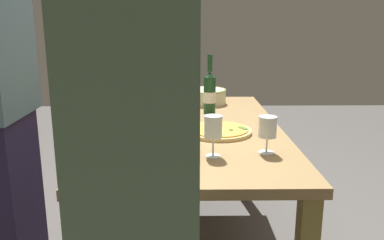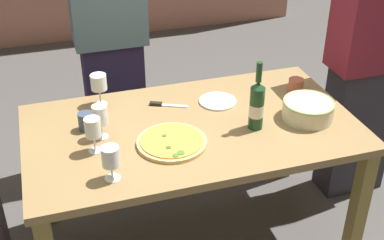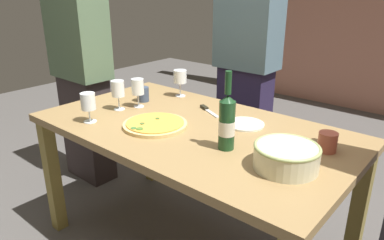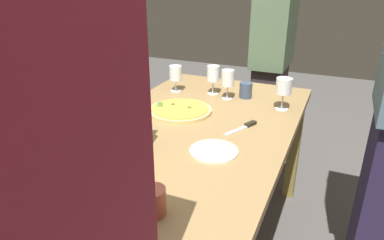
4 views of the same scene
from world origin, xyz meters
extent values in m
cube|color=olive|center=(0.00, 0.00, 0.73)|extent=(1.60, 0.90, 0.04)
cube|color=olive|center=(-0.74, -0.40, 0.35)|extent=(0.07, 0.07, 0.71)
cube|color=olive|center=(-0.74, 0.40, 0.35)|extent=(0.07, 0.07, 0.71)
cube|color=olive|center=(0.74, 0.40, 0.35)|extent=(0.07, 0.07, 0.71)
cube|color=#AC715C|center=(0.00, 3.20, 1.22)|extent=(4.22, 0.16, 2.43)
cylinder|color=#DEBA72|center=(-0.14, -0.13, 0.76)|extent=(0.32, 0.32, 0.02)
cylinder|color=gold|center=(-0.14, -0.13, 0.77)|extent=(0.29, 0.29, 0.01)
cylinder|color=#4E772C|center=(-0.12, -0.24, 0.77)|extent=(0.03, 0.03, 0.00)
cylinder|color=#427433|center=(-0.15, -0.25, 0.77)|extent=(0.03, 0.03, 0.00)
cylinder|color=#47622A|center=(-0.17, -0.18, 0.77)|extent=(0.02, 0.02, 0.00)
cylinder|color=#3E6629|center=(-0.16, -0.08, 0.77)|extent=(0.02, 0.02, 0.00)
cylinder|color=beige|center=(0.56, -0.10, 0.80)|extent=(0.25, 0.25, 0.09)
torus|color=#99A865|center=(0.56, -0.10, 0.84)|extent=(0.26, 0.26, 0.01)
cylinder|color=#1A4020|center=(0.28, -0.11, 0.86)|extent=(0.07, 0.07, 0.21)
cone|color=#1A4020|center=(0.28, -0.11, 0.98)|extent=(0.07, 0.07, 0.03)
cylinder|color=#1A4020|center=(0.28, -0.11, 1.04)|extent=(0.03, 0.03, 0.10)
cylinder|color=silver|center=(0.28, -0.11, 0.85)|extent=(0.07, 0.07, 0.06)
cylinder|color=white|center=(-0.48, -0.08, 0.75)|extent=(0.06, 0.06, 0.00)
cylinder|color=white|center=(-0.48, -0.08, 0.79)|extent=(0.01, 0.01, 0.08)
cylinder|color=white|center=(-0.48, -0.08, 0.87)|extent=(0.07, 0.07, 0.09)
cylinder|color=maroon|center=(-0.48, -0.08, 0.84)|extent=(0.06, 0.06, 0.03)
cylinder|color=white|center=(-0.44, -0.30, 0.75)|extent=(0.07, 0.07, 0.00)
cylinder|color=white|center=(-0.44, -0.30, 0.79)|extent=(0.01, 0.01, 0.07)
cylinder|color=white|center=(-0.44, -0.30, 0.86)|extent=(0.07, 0.07, 0.09)
cylinder|color=maroon|center=(-0.44, -0.30, 0.84)|extent=(0.06, 0.06, 0.04)
cylinder|color=white|center=(-0.39, 0.34, 0.75)|extent=(0.07, 0.07, 0.00)
cylinder|color=white|center=(-0.39, 0.34, 0.80)|extent=(0.01, 0.01, 0.08)
cylinder|color=white|center=(-0.39, 0.34, 0.88)|extent=(0.08, 0.08, 0.08)
cylinder|color=maroon|center=(-0.39, 0.34, 0.86)|extent=(0.07, 0.07, 0.04)
cylinder|color=white|center=(-0.43, 0.03, 0.75)|extent=(0.06, 0.06, 0.00)
cylinder|color=white|center=(-0.43, 0.03, 0.79)|extent=(0.01, 0.01, 0.07)
cylinder|color=white|center=(-0.43, 0.03, 0.87)|extent=(0.07, 0.07, 0.09)
cylinder|color=maroon|center=(-0.43, 0.03, 0.84)|extent=(0.06, 0.06, 0.03)
cylinder|color=#394960|center=(-0.49, 0.12, 0.79)|extent=(0.07, 0.07, 0.09)
cylinder|color=#B45742|center=(0.63, 0.15, 0.79)|extent=(0.08, 0.08, 0.08)
cylinder|color=white|center=(0.20, 0.18, 0.76)|extent=(0.20, 0.20, 0.01)
cube|color=silver|center=(-0.03, 0.21, 0.75)|extent=(0.14, 0.08, 0.01)
cube|color=black|center=(-0.12, 0.25, 0.76)|extent=(0.07, 0.05, 0.02)
cube|color=#261E3C|center=(-0.24, 0.87, 0.43)|extent=(0.36, 0.20, 0.87)
cube|color=slate|center=(-0.24, 0.87, 1.19)|extent=(0.43, 0.24, 0.65)
cube|color=#352B2C|center=(-1.15, 0.13, 0.40)|extent=(0.38, 0.20, 0.79)
cube|color=#516B4E|center=(-1.15, 0.13, 1.09)|extent=(0.45, 0.24, 0.59)
camera|label=1|loc=(-2.00, 0.03, 1.28)|focal=37.39mm
camera|label=2|loc=(-0.63, -2.02, 2.07)|focal=48.22mm
camera|label=3|loc=(1.10, -1.29, 1.42)|focal=33.80mm
camera|label=4|loc=(1.36, 0.60, 1.42)|focal=32.57mm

